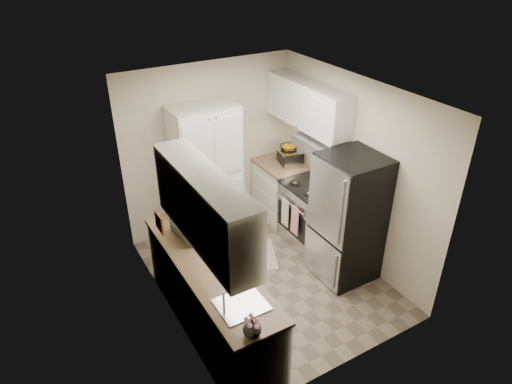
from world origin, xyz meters
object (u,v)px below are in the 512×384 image
(microwave, at_px, (191,225))
(refrigerator, at_px, (348,218))
(toaster_oven, at_px, (289,157))
(electric_range, at_px, (311,213))
(pantry_cabinet, at_px, (207,174))
(wine_bottle, at_px, (174,209))

(microwave, bearing_deg, refrigerator, -111.64)
(microwave, relative_size, toaster_oven, 1.19)
(electric_range, height_order, refrigerator, refrigerator)
(pantry_cabinet, bearing_deg, electric_range, -38.22)
(electric_range, bearing_deg, microwave, -173.12)
(pantry_cabinet, relative_size, toaster_oven, 5.03)
(pantry_cabinet, bearing_deg, toaster_oven, -7.67)
(microwave, distance_m, toaster_oven, 2.24)
(pantry_cabinet, height_order, refrigerator, pantry_cabinet)
(pantry_cabinet, xyz_separation_m, wine_bottle, (-0.78, -0.75, 0.06))
(refrigerator, relative_size, toaster_oven, 4.27)
(pantry_cabinet, xyz_separation_m, refrigerator, (1.14, -1.73, -0.15))
(pantry_cabinet, distance_m, electric_range, 1.58)
(wine_bottle, xyz_separation_m, toaster_oven, (2.07, 0.58, -0.03))
(electric_range, relative_size, toaster_oven, 2.84)
(microwave, bearing_deg, toaster_oven, -68.75)
(wine_bottle, bearing_deg, microwave, -82.85)
(microwave, bearing_deg, pantry_cabinet, -36.92)
(electric_range, height_order, wine_bottle, wine_bottle)
(wine_bottle, distance_m, toaster_oven, 2.15)
(electric_range, relative_size, microwave, 2.38)
(refrigerator, distance_m, toaster_oven, 1.57)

